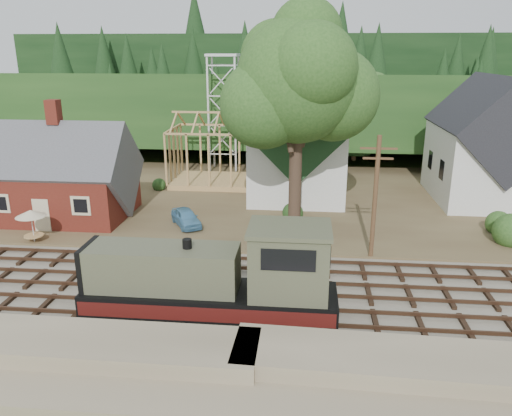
{
  "coord_description": "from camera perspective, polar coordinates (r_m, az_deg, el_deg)",
  "views": [
    {
      "loc": [
        2.62,
        -24.67,
        12.79
      ],
      "look_at": [
        -0.42,
        6.0,
        3.0
      ],
      "focal_mm": 35.0,
      "sensor_mm": 36.0,
      "label": 1
    }
  ],
  "objects": [
    {
      "name": "ground",
      "position": [
        27.91,
        -0.37,
        -9.65
      ],
      "size": [
        140.0,
        140.0,
        0.0
      ],
      "primitive_type": "plane",
      "color": "#384C1E",
      "rests_on": "ground"
    },
    {
      "name": "embankment",
      "position": [
        20.78,
        -2.98,
        -20.38
      ],
      "size": [
        64.0,
        5.0,
        1.6
      ],
      "primitive_type": "cube",
      "color": "#7F7259",
      "rests_on": "ground"
    },
    {
      "name": "railroad_bed",
      "position": [
        27.88,
        -0.37,
        -9.5
      ],
      "size": [
        64.0,
        11.0,
        0.16
      ],
      "primitive_type": "cube",
      "color": "#726B5B",
      "rests_on": "ground"
    },
    {
      "name": "village_flat",
      "position": [
        44.58,
        2.05,
        1.14
      ],
      "size": [
        64.0,
        26.0,
        0.3
      ],
      "primitive_type": "cube",
      "color": "brown",
      "rests_on": "ground"
    },
    {
      "name": "hillside",
      "position": [
        67.94,
        3.37,
        6.74
      ],
      "size": [
        70.0,
        28.96,
        12.74
      ],
      "primitive_type": "cube",
      "rotation": [
        -0.17,
        0.0,
        0.0
      ],
      "color": "#1E3F19",
      "rests_on": "ground"
    },
    {
      "name": "ridge",
      "position": [
        83.7,
        3.84,
        8.79
      ],
      "size": [
        80.0,
        20.0,
        12.0
      ],
      "primitive_type": "cube",
      "color": "black",
      "rests_on": "ground"
    },
    {
      "name": "depot",
      "position": [
        41.36,
        -21.32,
        3.01
      ],
      "size": [
        10.8,
        7.41,
        9.0
      ],
      "color": "#581C14",
      "rests_on": "village_flat"
    },
    {
      "name": "church",
      "position": [
        45.0,
        4.83,
        7.82
      ],
      "size": [
        8.4,
        15.17,
        13.0
      ],
      "color": "silver",
      "rests_on": "village_flat"
    },
    {
      "name": "farmhouse",
      "position": [
        46.98,
        24.83,
        6.29
      ],
      "size": [
        8.4,
        10.8,
        10.6
      ],
      "color": "silver",
      "rests_on": "village_flat"
    },
    {
      "name": "timber_frame",
      "position": [
        48.41,
        -4.74,
        6.21
      ],
      "size": [
        8.2,
        6.2,
        6.99
      ],
      "color": "tan",
      "rests_on": "village_flat"
    },
    {
      "name": "lattice_tower",
      "position": [
        53.45,
        -3.76,
        14.63
      ],
      "size": [
        3.2,
        3.2,
        12.12
      ],
      "color": "silver",
      "rests_on": "village_flat"
    },
    {
      "name": "big_tree",
      "position": [
        34.85,
        5.03,
        13.32
      ],
      "size": [
        10.9,
        8.4,
        14.7
      ],
      "color": "#38281E",
      "rests_on": "village_flat"
    },
    {
      "name": "telegraph_pole_near",
      "position": [
        31.38,
        13.46,
        1.33
      ],
      "size": [
        2.2,
        0.28,
        8.0
      ],
      "color": "#4C331E",
      "rests_on": "ground"
    },
    {
      "name": "locomotive",
      "position": [
        24.46,
        -4.28,
        -8.21
      ],
      "size": [
        12.18,
        3.04,
        4.87
      ],
      "color": "black",
      "rests_on": "railroad_bed"
    },
    {
      "name": "car_blue",
      "position": [
        37.34,
        -8.0,
        -1.07
      ],
      "size": [
        3.19,
        3.97,
        1.27
      ],
      "primitive_type": "imported",
      "rotation": [
        0.0,
        0.0,
        0.54
      ],
      "color": "#5998C0",
      "rests_on": "village_flat"
    },
    {
      "name": "patio_set",
      "position": [
        36.81,
        -24.34,
        -0.71
      ],
      "size": [
        2.01,
        2.01,
        2.24
      ],
      "color": "silver",
      "rests_on": "village_flat"
    }
  ]
}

